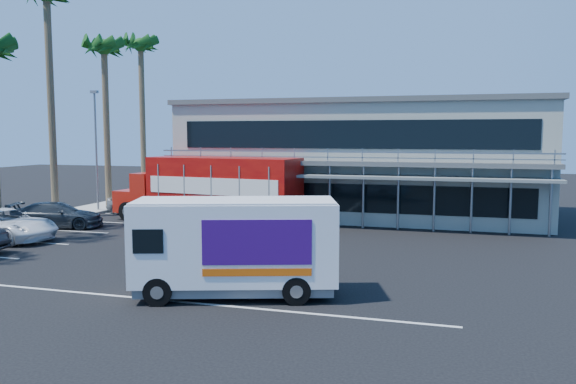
# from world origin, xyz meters

# --- Properties ---
(ground) EXTENTS (120.00, 120.00, 0.00)m
(ground) POSITION_xyz_m (0.00, 0.00, 0.00)
(ground) COLOR black
(ground) RESTS_ON ground
(building) EXTENTS (22.40, 12.00, 7.30)m
(building) POSITION_xyz_m (3.00, 14.94, 3.66)
(building) COLOR #A3A699
(building) RESTS_ON ground
(curb_strip) EXTENTS (3.00, 32.00, 0.16)m
(curb_strip) POSITION_xyz_m (-15.00, 6.00, 0.08)
(curb_strip) COLOR #A5A399
(curb_strip) RESTS_ON ground
(palm_d) EXTENTS (2.80, 2.80, 14.75)m
(palm_d) POSITION_xyz_m (-15.20, 8.00, 12.80)
(palm_d) COLOR brown
(palm_d) RESTS_ON ground
(palm_e) EXTENTS (2.80, 2.80, 12.25)m
(palm_e) POSITION_xyz_m (-14.70, 13.00, 10.57)
(palm_e) COLOR brown
(palm_e) RESTS_ON ground
(palm_f) EXTENTS (2.80, 2.80, 13.25)m
(palm_f) POSITION_xyz_m (-15.10, 18.50, 11.47)
(palm_f) COLOR brown
(palm_f) RESTS_ON ground
(light_pole_far) EXTENTS (0.50, 0.25, 8.09)m
(light_pole_far) POSITION_xyz_m (-14.20, 11.00, 4.50)
(light_pole_far) COLOR gray
(light_pole_far) RESTS_ON ground
(red_truck) EXTENTS (11.78, 4.11, 3.88)m
(red_truck) POSITION_xyz_m (-4.79, 8.60, 2.14)
(red_truck) COLOR #AC190D
(red_truck) RESTS_ON ground
(white_van) EXTENTS (6.80, 4.04, 3.14)m
(white_van) POSITION_xyz_m (1.99, -4.93, 1.66)
(white_van) COLOR white
(white_van) RESTS_ON ground
(parked_car_c) EXTENTS (5.84, 3.12, 1.56)m
(parked_car_c) POSITION_xyz_m (-12.50, 0.80, 0.78)
(parked_car_c) COLOR white
(parked_car_c) RESTS_ON ground
(parked_car_d) EXTENTS (5.33, 3.38, 1.44)m
(parked_car_d) POSITION_xyz_m (-12.50, 4.75, 0.72)
(parked_car_d) COLOR #2A3239
(parked_car_d) RESTS_ON ground
(parked_car_e) EXTENTS (4.38, 2.25, 1.43)m
(parked_car_e) POSITION_xyz_m (-11.07, 10.80, 0.71)
(parked_car_e) COLOR slate
(parked_car_e) RESTS_ON ground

